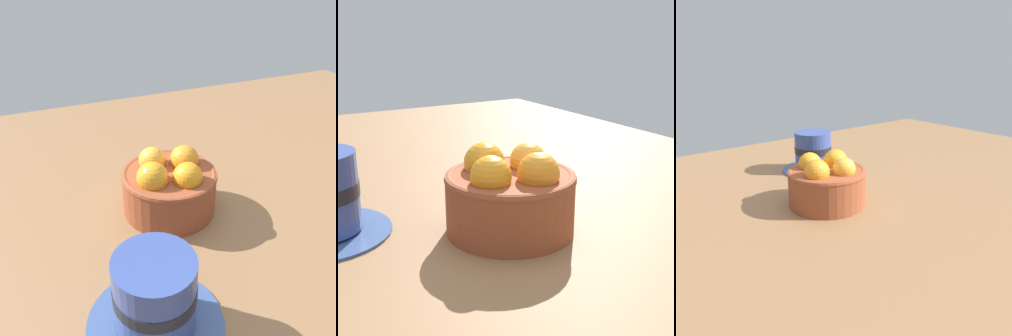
{
  "view_description": "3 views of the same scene",
  "coord_description": "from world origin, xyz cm",
  "views": [
    {
      "loc": [
        17.35,
        40.31,
        33.46
      ],
      "look_at": [
        -1.05,
        -2.89,
        5.28
      ],
      "focal_mm": 38.51,
      "sensor_mm": 36.0,
      "label": 1
    },
    {
      "loc": [
        -41.41,
        24.74,
        21.83
      ],
      "look_at": [
        1.84,
        -0.54,
        6.48
      ],
      "focal_mm": 51.93,
      "sensor_mm": 36.0,
      "label": 2
    },
    {
      "loc": [
        -34.69,
        -47.66,
        25.99
      ],
      "look_at": [
        1.31,
        -3.2,
        7.32
      ],
      "focal_mm": 37.86,
      "sensor_mm": 36.0,
      "label": 3
    }
  ],
  "objects": [
    {
      "name": "ground_plane",
      "position": [
        0.0,
        0.0,
        -1.52
      ],
      "size": [
        155.08,
        97.52,
        3.03
      ],
      "primitive_type": "cube",
      "color": "brown"
    },
    {
      "name": "terracotta_bowl",
      "position": [
        0.01,
        0.02,
        4.22
      ],
      "size": [
        13.89,
        13.89,
        9.3
      ],
      "color": "brown",
      "rests_on": "ground_plane"
    }
  ]
}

